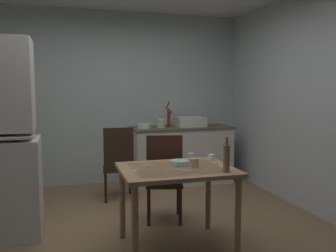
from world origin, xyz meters
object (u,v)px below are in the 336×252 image
mixing_bowl_counter (144,126)px  chair_far_side (164,178)px  sink_basin (190,122)px  chair_by_counter (118,163)px  hand_pump (169,116)px  serving_bowl_wide (180,163)px  teacup_mint (191,156)px  dining_table (177,179)px  glass_bottle (226,158)px

mixing_bowl_counter → chair_far_side: 1.56m
sink_basin → chair_by_counter: sink_basin is taller
hand_pump → sink_basin: bearing=-7.8°
serving_bowl_wide → teacup_mint: teacup_mint is taller
dining_table → chair_by_counter: chair_by_counter is taller
mixing_bowl_counter → teacup_mint: bearing=-86.9°
sink_basin → serving_bowl_wide: size_ratio=2.45×
hand_pump → chair_far_side: size_ratio=0.40×
dining_table → teacup_mint: bearing=52.4°
dining_table → chair_far_side: chair_far_side is taller
dining_table → serving_bowl_wide: size_ratio=5.73×
chair_far_side → mixing_bowl_counter: bearing=85.9°
sink_basin → hand_pump: bearing=172.2°
teacup_mint → glass_bottle: 0.63m
chair_far_side → hand_pump: bearing=71.7°
hand_pump → mixing_bowl_counter: bearing=-167.2°
mixing_bowl_counter → chair_far_side: chair_far_side is taller
dining_table → chair_far_side: bearing=84.8°
hand_pump → serving_bowl_wide: hand_pump is taller
sink_basin → mixing_bowl_counter: (-0.75, -0.05, -0.04)m
dining_table → serving_bowl_wide: serving_bowl_wide is taller
hand_pump → serving_bowl_wide: bearing=-103.8°
mixing_bowl_counter → chair_far_side: size_ratio=0.21×
chair_by_counter → teacup_mint: 1.36m
sink_basin → chair_by_counter: 1.45m
chair_by_counter → serving_bowl_wide: chair_by_counter is taller
mixing_bowl_counter → sink_basin: bearing=3.8°
sink_basin → chair_by_counter: bearing=-152.8°
chair_far_side → serving_bowl_wide: 0.57m
mixing_bowl_counter → teacup_mint: size_ratio=3.06×
mixing_bowl_counter → glass_bottle: 2.40m
serving_bowl_wide → teacup_mint: size_ratio=2.67×
dining_table → teacup_mint: (0.26, 0.34, 0.13)m
hand_pump → glass_bottle: (-0.22, -2.49, -0.17)m
dining_table → chair_by_counter: size_ratio=1.06×
hand_pump → mixing_bowl_counter: (-0.42, -0.10, -0.13)m
sink_basin → hand_pump: (-0.33, 0.05, 0.09)m
chair_far_side → glass_bottle: glass_bottle is taller
hand_pump → chair_by_counter: (-0.89, -0.67, -0.55)m
glass_bottle → hand_pump: bearing=84.9°
hand_pump → chair_by_counter: bearing=-143.0°
glass_bottle → chair_far_side: bearing=108.7°
chair_by_counter → sink_basin: bearing=27.2°
hand_pump → mixing_bowl_counter: hand_pump is taller
hand_pump → glass_bottle: 2.51m
dining_table → hand_pump: bearing=75.2°
mixing_bowl_counter → hand_pump: bearing=12.8°
mixing_bowl_counter → chair_by_counter: bearing=-129.2°
sink_basin → teacup_mint: bearing=-109.6°
mixing_bowl_counter → teacup_mint: mixing_bowl_counter is taller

